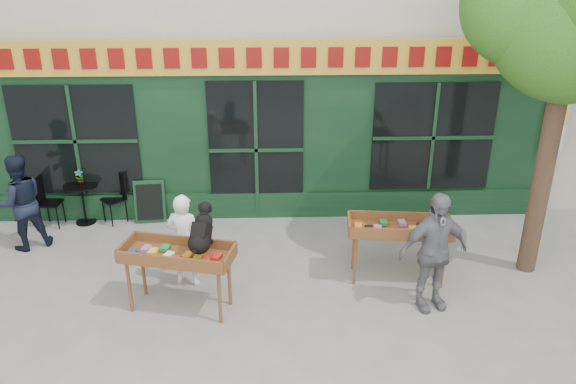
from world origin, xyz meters
name	(u,v)px	position (x,y,z in m)	size (l,w,h in m)	color
ground	(255,283)	(0.00, 0.00, 0.00)	(80.00, 80.00, 0.00)	slate
book_cart_center	(178,257)	(-1.03, -0.61, 0.82)	(1.60, 0.95, 0.99)	brown
dog	(201,228)	(-0.68, -0.66, 1.29)	(0.34, 0.60, 0.60)	black
woman	(185,240)	(-1.03, 0.04, 0.73)	(0.53, 0.35, 1.46)	white
book_cart_right	(399,230)	(2.17, 0.08, 0.82)	(1.55, 0.77, 0.99)	brown
man_right	(433,252)	(2.47, -0.67, 0.87)	(1.02, 0.42, 1.74)	slate
bistro_table	(82,196)	(-3.19, 2.18, 0.54)	(0.60, 0.60, 0.76)	black
bistro_chair_left	(45,198)	(-3.83, 2.08, 0.56)	(0.38, 0.38, 0.95)	black
bistro_chair_right	(117,193)	(-2.58, 2.26, 0.56)	(0.51, 0.51, 0.95)	black
potted_plant	(79,177)	(-3.19, 2.18, 0.91)	(0.15, 0.10, 0.29)	gray
man_left	(20,203)	(-3.89, 1.28, 0.83)	(0.80, 0.63, 1.65)	black
chalkboard	(150,202)	(-1.98, 2.19, 0.40)	(0.57, 0.24, 0.79)	black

